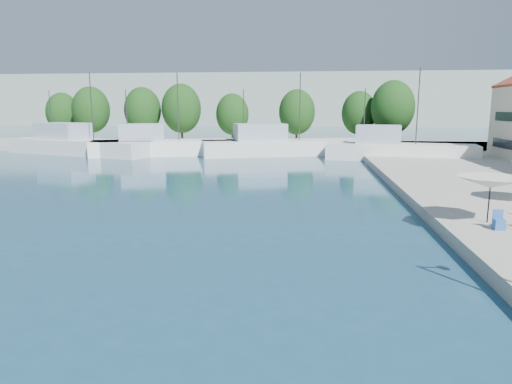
# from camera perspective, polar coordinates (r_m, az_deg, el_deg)

# --- Properties ---
(quay_far) EXTENTS (90.00, 16.00, 0.60)m
(quay_far) POSITION_cam_1_polar(r_m,az_deg,el_deg) (65.58, -0.51, 5.80)
(quay_far) COLOR #A19E91
(quay_far) RESTS_ON ground
(hill_west) EXTENTS (180.00, 40.00, 16.00)m
(hill_west) POSITION_cam_1_polar(r_m,az_deg,el_deg) (160.70, -4.31, 11.33)
(hill_west) COLOR #92A093
(hill_west) RESTS_ON ground
(hill_east) EXTENTS (140.00, 40.00, 12.00)m
(hill_east) POSITION_cam_1_polar(r_m,az_deg,el_deg) (182.30, 19.52, 10.04)
(hill_east) COLOR #92A093
(hill_east) RESTS_ON ground
(trawler_01) EXTENTS (20.70, 11.53, 10.20)m
(trawler_01) POSITION_cam_1_polar(r_m,az_deg,el_deg) (61.03, -21.27, 5.46)
(trawler_01) COLOR silver
(trawler_01) RESTS_ON ground
(trawler_02) EXTENTS (17.72, 9.11, 10.20)m
(trawler_02) POSITION_cam_1_polar(r_m,az_deg,el_deg) (56.49, -11.78, 5.60)
(trawler_02) COLOR white
(trawler_02) RESTS_ON ground
(trawler_03) EXTENTS (20.38, 10.95, 10.20)m
(trawler_03) POSITION_cam_1_polar(r_m,az_deg,el_deg) (55.77, 2.96, 5.74)
(trawler_03) COLOR silver
(trawler_03) RESTS_ON ground
(trawler_04) EXTENTS (16.23, 6.50, 10.20)m
(trawler_04) POSITION_cam_1_polar(r_m,az_deg,el_deg) (52.48, 17.09, 5.00)
(trawler_04) COLOR silver
(trawler_04) RESTS_ON ground
(tree_01) EXTENTS (5.02, 5.02, 7.44)m
(tree_01) POSITION_cam_1_polar(r_m,az_deg,el_deg) (79.93, -23.04, 9.12)
(tree_01) COLOR #3F2B19
(tree_01) RESTS_ON quay_far
(tree_02) EXTENTS (5.55, 5.55, 8.22)m
(tree_02) POSITION_cam_1_polar(r_m,az_deg,el_deg) (74.41, -19.92, 9.64)
(tree_02) COLOR #3F2B19
(tree_02) RESTS_ON quay_far
(tree_03) EXTENTS (5.49, 5.49, 8.12)m
(tree_03) POSITION_cam_1_polar(r_m,az_deg,el_deg) (71.76, -13.99, 9.89)
(tree_03) COLOR #3F2B19
(tree_03) RESTS_ON quay_far
(tree_04) EXTENTS (5.77, 5.77, 8.53)m
(tree_04) POSITION_cam_1_polar(r_m,az_deg,el_deg) (68.99, -9.32, 10.25)
(tree_04) COLOR #3F2B19
(tree_04) RESTS_ON quay_far
(tree_05) EXTENTS (4.81, 4.81, 7.12)m
(tree_05) POSITION_cam_1_polar(r_m,az_deg,el_deg) (67.67, -2.97, 9.67)
(tree_05) COLOR #3F2B19
(tree_05) RESTS_ON quay_far
(tree_06) EXTENTS (5.19, 5.19, 7.69)m
(tree_06) POSITION_cam_1_polar(r_m,az_deg,el_deg) (66.93, 5.13, 9.92)
(tree_06) COLOR #3F2B19
(tree_06) RESTS_ON quay_far
(tree_07) EXTENTS (5.04, 5.04, 7.46)m
(tree_07) POSITION_cam_1_polar(r_m,az_deg,el_deg) (69.27, 12.76, 9.62)
(tree_07) COLOR #3F2B19
(tree_07) RESTS_ON quay_far
(tree_08) EXTENTS (5.96, 5.96, 8.82)m
(tree_08) POSITION_cam_1_polar(r_m,az_deg,el_deg) (66.91, 16.72, 10.08)
(tree_08) COLOR #3F2B19
(tree_08) RESTS_ON quay_far
(umbrella_white) EXTENTS (3.03, 3.03, 2.09)m
(umbrella_white) POSITION_cam_1_polar(r_m,az_deg,el_deg) (22.81, 27.28, 1.08)
(umbrella_white) COLOR black
(umbrella_white) RESTS_ON quay_right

